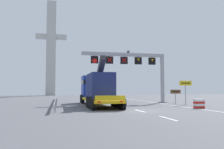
# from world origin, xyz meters

# --- Properties ---
(ground) EXTENTS (112.00, 112.00, 0.00)m
(ground) POSITION_xyz_m (0.00, 0.00, 0.00)
(ground) COLOR #5B5B60
(lane_markings) EXTENTS (0.20, 57.12, 0.01)m
(lane_markings) POSITION_xyz_m (0.06, 21.26, 0.01)
(lane_markings) COLOR silver
(lane_markings) RESTS_ON ground
(edge_line_right) EXTENTS (0.20, 63.00, 0.01)m
(edge_line_right) POSITION_xyz_m (6.20, 12.00, 0.01)
(edge_line_right) COLOR silver
(edge_line_right) RESTS_ON ground
(overhead_lane_gantry) EXTENTS (11.85, 0.90, 7.14)m
(overhead_lane_gantry) POSITION_xyz_m (3.34, 11.26, 5.56)
(overhead_lane_gantry) COLOR #9EA0A5
(overhead_lane_gantry) RESTS_ON ground
(heavy_haul_truck_yellow) EXTENTS (3.04, 14.07, 5.30)m
(heavy_haul_truck_yellow) POSITION_xyz_m (-2.40, 8.07, 1.99)
(heavy_haul_truck_yellow) COLOR yellow
(heavy_haul_truck_yellow) RESTS_ON ground
(exit_sign_yellow) EXTENTS (1.60, 0.15, 2.89)m
(exit_sign_yellow) POSITION_xyz_m (8.38, 6.48, 2.21)
(exit_sign_yellow) COLOR #9EA0A5
(exit_sign_yellow) RESTS_ON ground
(tourist_info_sign_brown) EXTENTS (1.44, 0.15, 1.80)m
(tourist_info_sign_brown) POSITION_xyz_m (8.21, 8.77, 1.36)
(tourist_info_sign_brown) COLOR #9EA0A5
(tourist_info_sign_brown) RESTS_ON ground
(crash_barrier_striped) EXTENTS (1.05, 0.61, 0.90)m
(crash_barrier_striped) POSITION_xyz_m (6.66, 0.92, 0.45)
(crash_barrier_striped) COLOR red
(crash_barrier_striped) RESTS_ON ground
(guardrail_left) EXTENTS (0.13, 27.50, 0.76)m
(guardrail_left) POSITION_xyz_m (-7.08, 11.75, 0.56)
(guardrail_left) COLOR #999EA3
(guardrail_left) RESTS_ON ground
(bridge_pylon_distant) EXTENTS (9.00, 2.00, 28.41)m
(bridge_pylon_distant) POSITION_xyz_m (-9.15, 53.57, 14.59)
(bridge_pylon_distant) COLOR #B7B7B2
(bridge_pylon_distant) RESTS_ON ground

